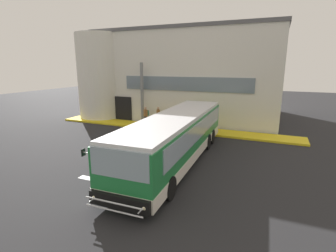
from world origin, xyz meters
TOP-DOWN VIEW (x-y plane):
  - ground_plane at (0.00, 0.00)m, footprint 80.00×90.00m
  - bay_paint_stripes at (2.00, -4.20)m, footprint 4.40×3.96m
  - terminal_building at (-0.67, 11.55)m, footprint 19.40×13.80m
  - boarding_curb at (0.00, 4.80)m, footprint 21.60×2.00m
  - entry_support_column at (-2.88, 5.40)m, footprint 0.28×0.28m
  - bus_main_foreground at (3.40, -2.17)m, footprint 3.02×12.54m
  - passenger_near_column at (-2.06, 4.51)m, footprint 0.52×0.50m
  - passenger_by_doorway at (-1.04, 4.89)m, footprint 0.41×0.47m
  - passenger_at_curb_edge at (0.13, 5.02)m, footprint 0.59×0.24m

SIDE VIEW (x-z plane):
  - ground_plane at x=0.00m, z-range -0.02..0.00m
  - bay_paint_stripes at x=2.00m, z-range 0.00..0.01m
  - boarding_curb at x=0.00m, z-range 0.00..0.15m
  - passenger_by_doorway at x=-1.04m, z-range 0.24..1.92m
  - passenger_at_curb_edge at x=0.13m, z-range 0.24..1.92m
  - passenger_near_column at x=-2.06m, z-range 0.28..1.95m
  - bus_main_foreground at x=3.40m, z-range -0.01..2.69m
  - entry_support_column at x=-2.88m, z-range 0.15..5.61m
  - terminal_building at x=-0.67m, z-range -0.01..8.72m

